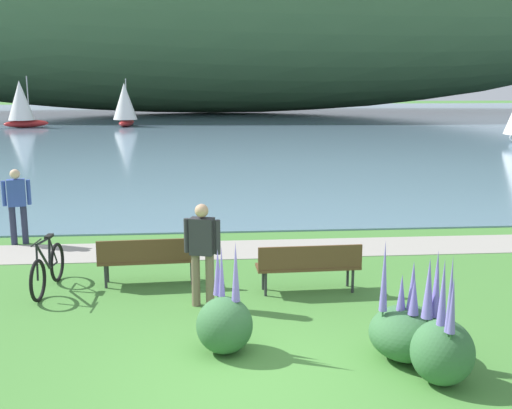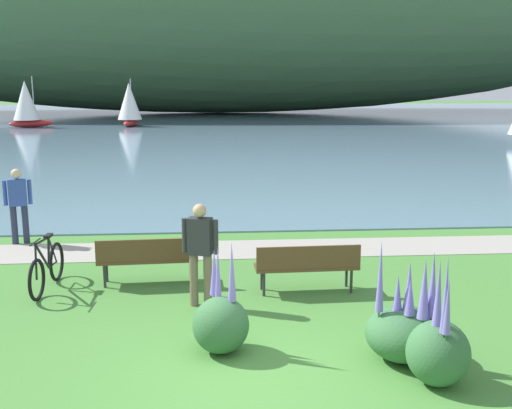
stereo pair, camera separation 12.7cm
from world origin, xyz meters
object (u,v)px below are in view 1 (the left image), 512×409
object	(u,v)px
sailboat_nearest_to_shore	(21,104)
sailboat_toward_hillside	(125,104)
bicycle_leaning_near_bench	(48,269)
park_bench_further_along	(309,264)
park_bench_near_camera	(149,257)
person_at_shoreline	(17,202)
person_on_the_grass	(202,248)

from	to	relation	value
sailboat_nearest_to_shore	sailboat_toward_hillside	size ratio (longest dim) A/B	1.05
sailboat_toward_hillside	bicycle_leaning_near_bench	bearing A→B (deg)	-84.97
park_bench_further_along	sailboat_nearest_to_shore	world-z (taller)	sailboat_nearest_to_shore
park_bench_near_camera	sailboat_nearest_to_shore	distance (m)	40.19
park_bench_further_along	sailboat_toward_hillside	distance (m)	39.98
park_bench_further_along	bicycle_leaning_near_bench	distance (m)	4.56
person_at_shoreline	sailboat_toward_hillside	bearing A→B (deg)	93.20
bicycle_leaning_near_bench	person_on_the_grass	xyz separation A→B (m)	(2.71, -0.97, 0.58)
bicycle_leaning_near_bench	person_at_shoreline	bearing A→B (deg)	113.58
park_bench_near_camera	person_on_the_grass	xyz separation A→B (m)	(0.97, -1.16, 0.46)
park_bench_near_camera	sailboat_toward_hillside	distance (m)	38.87
bicycle_leaning_near_bench	sailboat_toward_hillside	size ratio (longest dim) A/B	0.48
person_on_the_grass	sailboat_nearest_to_shore	xyz separation A→B (m)	(-13.87, 39.20, 0.89)
sailboat_toward_hillside	park_bench_further_along	bearing A→B (deg)	-78.53
park_bench_near_camera	sailboat_nearest_to_shore	size ratio (longest dim) A/B	0.47
bicycle_leaning_near_bench	park_bench_further_along	bearing A→B (deg)	-5.96
park_bench_near_camera	sailboat_toward_hillside	size ratio (longest dim) A/B	0.49
sailboat_nearest_to_shore	person_at_shoreline	bearing A→B (deg)	-74.43
person_at_shoreline	bicycle_leaning_near_bench	bearing A→B (deg)	-66.42
bicycle_leaning_near_bench	sailboat_toward_hillside	distance (m)	38.86
park_bench_near_camera	person_on_the_grass	size ratio (longest dim) A/B	1.07
sailboat_nearest_to_shore	sailboat_toward_hillside	distance (m)	7.77
person_on_the_grass	sailboat_nearest_to_shore	bearing A→B (deg)	109.49
park_bench_near_camera	sailboat_toward_hillside	bearing A→B (deg)	97.61
person_at_shoreline	sailboat_toward_hillside	xyz separation A→B (m)	(-1.98, 35.43, 0.81)
person_at_shoreline	park_bench_near_camera	bearing A→B (deg)	-44.19
person_at_shoreline	sailboat_toward_hillside	distance (m)	35.50
bicycle_leaning_near_bench	person_at_shoreline	size ratio (longest dim) A/B	1.03
park_bench_near_camera	person_on_the_grass	distance (m)	1.58
person_at_shoreline	person_on_the_grass	bearing A→B (deg)	-45.68
person_at_shoreline	sailboat_nearest_to_shore	distance (m)	36.31
park_bench_further_along	person_at_shoreline	distance (m)	7.05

